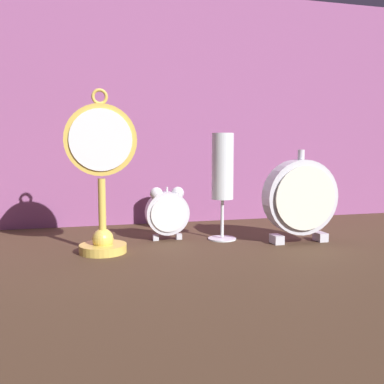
% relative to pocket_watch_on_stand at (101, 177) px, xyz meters
% --- Properties ---
extents(ground_plane, '(4.00, 4.00, 0.00)m').
position_rel_pocket_watch_on_stand_xyz_m(ground_plane, '(0.19, -0.04, -0.14)').
color(ground_plane, '#422D1E').
extents(fabric_backdrop_drape, '(1.62, 0.01, 0.60)m').
position_rel_pocket_watch_on_stand_xyz_m(fabric_backdrop_drape, '(0.19, 0.29, 0.15)').
color(fabric_backdrop_drape, '#8E4C7F').
rests_on(fabric_backdrop_drape, ground_plane).
extents(pocket_watch_on_stand, '(0.13, 0.09, 0.30)m').
position_rel_pocket_watch_on_stand_xyz_m(pocket_watch_on_stand, '(0.00, 0.00, 0.00)').
color(pocket_watch_on_stand, gold).
rests_on(pocket_watch_on_stand, ground_plane).
extents(alarm_clock_twin_bell, '(0.09, 0.03, 0.11)m').
position_rel_pocket_watch_on_stand_xyz_m(alarm_clock_twin_bell, '(0.14, 0.08, -0.08)').
color(alarm_clock_twin_bell, silver).
rests_on(alarm_clock_twin_bell, ground_plane).
extents(mantel_clock_silver, '(0.16, 0.04, 0.19)m').
position_rel_pocket_watch_on_stand_xyz_m(mantel_clock_silver, '(0.40, -0.01, -0.05)').
color(mantel_clock_silver, silver).
rests_on(mantel_clock_silver, ground_plane).
extents(champagne_flute, '(0.06, 0.06, 0.23)m').
position_rel_pocket_watch_on_stand_xyz_m(champagne_flute, '(0.25, 0.05, -0.00)').
color(champagne_flute, silver).
rests_on(champagne_flute, ground_plane).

